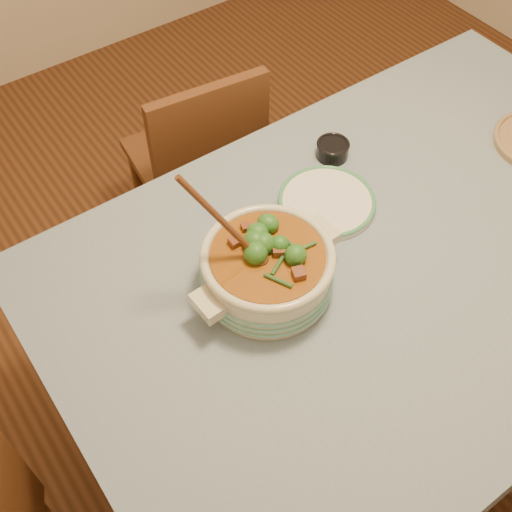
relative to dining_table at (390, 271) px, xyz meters
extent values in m
plane|color=#412212|center=(0.00, 0.00, -0.66)|extent=(4.50, 4.50, 0.00)
cube|color=brown|center=(0.00, 0.00, 0.06)|extent=(1.60, 1.00, 0.05)
cube|color=gray|center=(0.00, 0.00, 0.09)|extent=(1.68, 1.08, 0.01)
cylinder|color=brown|center=(-0.73, 0.43, -0.31)|extent=(0.07, 0.07, 0.70)
cylinder|color=brown|center=(0.73, 0.43, -0.31)|extent=(0.07, 0.07, 0.70)
cylinder|color=beige|center=(-0.32, 0.09, 0.15)|extent=(0.30, 0.30, 0.11)
torus|color=beige|center=(-0.32, 0.09, 0.20)|extent=(0.30, 0.30, 0.02)
cube|color=beige|center=(-0.16, 0.10, 0.16)|extent=(0.05, 0.08, 0.03)
cube|color=beige|center=(-0.48, 0.08, 0.16)|extent=(0.05, 0.08, 0.03)
cylinder|color=#965715|center=(-0.32, 0.09, 0.20)|extent=(0.25, 0.25, 0.02)
cylinder|color=white|center=(-0.05, 0.21, 0.10)|extent=(0.32, 0.32, 0.02)
torus|color=#41905F|center=(-0.05, 0.21, 0.11)|extent=(0.25, 0.25, 0.01)
cylinder|color=black|center=(0.08, 0.34, 0.11)|extent=(0.10, 0.10, 0.04)
torus|color=black|center=(0.08, 0.34, 0.13)|extent=(0.09, 0.09, 0.01)
cylinder|color=black|center=(0.08, 0.34, 0.13)|extent=(0.07, 0.07, 0.01)
cube|color=brown|center=(-0.07, 0.88, -0.25)|extent=(0.43, 0.43, 0.04)
cube|color=brown|center=(-0.09, 0.70, -0.04)|extent=(0.39, 0.08, 0.41)
cylinder|color=brown|center=(0.12, 1.02, -0.46)|extent=(0.04, 0.04, 0.41)
cylinder|color=brown|center=(-0.21, 1.06, -0.46)|extent=(0.04, 0.04, 0.41)
cylinder|color=brown|center=(0.08, 0.69, -0.46)|extent=(0.04, 0.04, 0.41)
cylinder|color=brown|center=(-0.25, 0.73, -0.46)|extent=(0.04, 0.04, 0.41)
camera|label=1|loc=(-0.83, -0.59, 1.29)|focal=45.00mm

